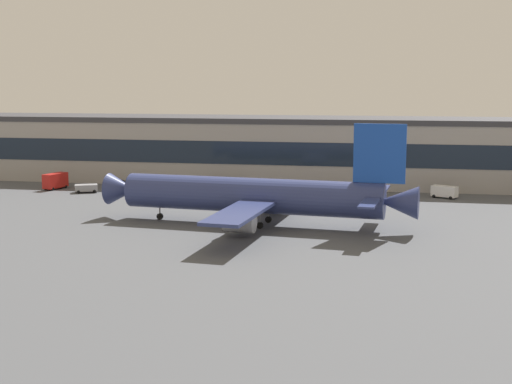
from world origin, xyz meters
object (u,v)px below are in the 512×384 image
object	(u,v)px
belt_loader	(214,186)
pushback_tractor	(87,188)
baggage_tug	(120,184)
follow_me_car	(300,191)
crew_van	(444,191)
stair_truck	(55,180)
airliner	(257,196)

from	to	relation	value
belt_loader	pushback_tractor	xyz separation A→B (m)	(-26.71, -7.39, -0.10)
belt_loader	baggage_tug	world-z (taller)	belt_loader
pushback_tractor	follow_me_car	world-z (taller)	follow_me_car
crew_van	stair_truck	distance (m)	85.27
crew_van	baggage_tug	distance (m)	70.94
stair_truck	baggage_tug	world-z (taller)	stair_truck
stair_truck	pushback_tractor	bearing A→B (deg)	-19.95
baggage_tug	pushback_tractor	bearing A→B (deg)	-128.80
crew_van	pushback_tractor	bearing A→B (deg)	-174.95
follow_me_car	crew_van	bearing A→B (deg)	6.39
belt_loader	pushback_tractor	bearing A→B (deg)	-164.53
airliner	follow_me_car	distance (m)	31.89
pushback_tractor	baggage_tug	distance (m)	8.37
belt_loader	airliner	bearing A→B (deg)	-65.19
pushback_tractor	airliner	bearing A→B (deg)	-33.06
crew_van	stair_truck	xyz separation A→B (m)	(-85.20, -3.46, 0.52)
pushback_tractor	stair_truck	bearing A→B (deg)	160.05
airliner	stair_truck	bearing A→B (deg)	148.99
airliner	baggage_tug	bearing A→B (deg)	137.59
belt_loader	baggage_tug	size ratio (longest dim) A/B	1.64
crew_van	belt_loader	size ratio (longest dim) A/B	0.86
stair_truck	baggage_tug	bearing A→B (deg)	12.81
crew_van	pushback_tractor	size ratio (longest dim) A/B	1.03
airliner	follow_me_car	xyz separation A→B (m)	(3.44, 31.46, -3.95)
pushback_tractor	crew_van	bearing A→B (deg)	5.05
crew_van	belt_loader	bearing A→B (deg)	179.24
follow_me_car	stair_truck	xyz separation A→B (m)	(-55.55, -0.14, 0.89)
belt_loader	stair_truck	world-z (taller)	stair_truck
baggage_tug	airliner	bearing A→B (deg)	-42.41
crew_van	pushback_tractor	xyz separation A→B (m)	(-76.18, -6.73, -0.41)
airliner	stair_truck	xyz separation A→B (m)	(-52.11, 31.32, -3.06)
crew_van	follow_me_car	distance (m)	29.84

